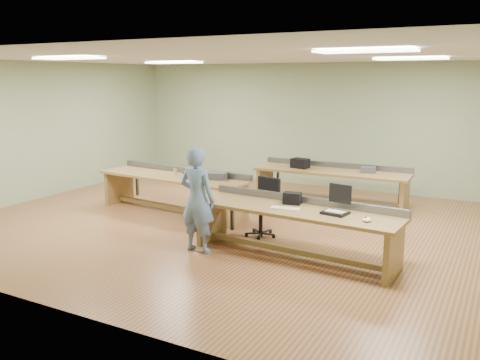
# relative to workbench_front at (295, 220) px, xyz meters

# --- Properties ---
(floor) EXTENTS (10.00, 10.00, 0.00)m
(floor) POSITION_rel_workbench_front_xyz_m (-1.44, 1.02, -0.56)
(floor) COLOR #9D613B
(floor) RESTS_ON ground
(ceiling) EXTENTS (10.00, 10.00, 0.00)m
(ceiling) POSITION_rel_workbench_front_xyz_m (-1.44, 1.02, 2.44)
(ceiling) COLOR silver
(ceiling) RESTS_ON wall_back
(wall_back) EXTENTS (10.00, 0.04, 3.00)m
(wall_back) POSITION_rel_workbench_front_xyz_m (-1.44, 5.02, 0.94)
(wall_back) COLOR #93A47C
(wall_back) RESTS_ON floor
(wall_front) EXTENTS (10.00, 0.04, 3.00)m
(wall_front) POSITION_rel_workbench_front_xyz_m (-1.44, -2.98, 0.94)
(wall_front) COLOR #93A47C
(wall_front) RESTS_ON floor
(wall_left) EXTENTS (0.04, 8.00, 3.00)m
(wall_left) POSITION_rel_workbench_front_xyz_m (-6.44, 1.02, 0.94)
(wall_left) COLOR #93A47C
(wall_left) RESTS_ON floor
(fluor_panels) EXTENTS (6.20, 3.50, 0.03)m
(fluor_panels) POSITION_rel_workbench_front_xyz_m (-1.44, 1.02, 2.41)
(fluor_panels) COLOR white
(fluor_panels) RESTS_ON ceiling
(workbench_front) EXTENTS (3.24, 1.06, 0.86)m
(workbench_front) POSITION_rel_workbench_front_xyz_m (0.00, 0.00, 0.00)
(workbench_front) COLOR olive
(workbench_front) RESTS_ON floor
(workbench_mid) EXTENTS (3.29, 1.14, 0.86)m
(workbench_mid) POSITION_rel_workbench_front_xyz_m (-3.10, 1.25, 0.00)
(workbench_mid) COLOR olive
(workbench_mid) RESTS_ON floor
(workbench_back) EXTENTS (3.23, 0.94, 0.86)m
(workbench_back) POSITION_rel_workbench_front_xyz_m (-0.52, 3.28, 0.00)
(workbench_back) COLOR olive
(workbench_back) RESTS_ON floor
(person) EXTENTS (0.60, 0.40, 1.64)m
(person) POSITION_rel_workbench_front_xyz_m (-1.41, -0.49, 0.25)
(person) COLOR #6888AA
(person) RESTS_ON floor
(laptop_base) EXTENTS (0.39, 0.34, 0.04)m
(laptop_base) POSITION_rel_workbench_front_xyz_m (0.63, -0.05, 0.21)
(laptop_base) COLOR black
(laptop_base) RESTS_ON workbench_front
(laptop_screen) EXTENTS (0.35, 0.07, 0.27)m
(laptop_screen) POSITION_rel_workbench_front_xyz_m (0.65, 0.08, 0.46)
(laptop_screen) COLOR black
(laptop_screen) RESTS_ON laptop_base
(keyboard) EXTENTS (0.45, 0.21, 0.03)m
(keyboard) POSITION_rel_workbench_front_xyz_m (-0.10, -0.15, 0.20)
(keyboard) COLOR beige
(keyboard) RESTS_ON workbench_front
(trackball_mouse) EXTENTS (0.16, 0.17, 0.06)m
(trackball_mouse) POSITION_rel_workbench_front_xyz_m (1.12, -0.22, 0.22)
(trackball_mouse) COLOR white
(trackball_mouse) RESTS_ON workbench_front
(camera_bag) EXTENTS (0.29, 0.21, 0.18)m
(camera_bag) POSITION_rel_workbench_front_xyz_m (-0.14, 0.20, 0.28)
(camera_bag) COLOR black
(camera_bag) RESTS_ON workbench_front
(task_chair) EXTENTS (0.63, 0.63, 0.99)m
(task_chair) POSITION_rel_workbench_front_xyz_m (-0.87, 0.70, -0.20)
(task_chair) COLOR black
(task_chair) RESTS_ON floor
(parts_bin_teal) EXTENTS (0.43, 0.37, 0.13)m
(parts_bin_teal) POSITION_rel_workbench_front_xyz_m (-2.56, 1.20, 0.25)
(parts_bin_teal) COLOR #12363A
(parts_bin_teal) RESTS_ON workbench_mid
(parts_bin_grey) EXTENTS (0.52, 0.39, 0.13)m
(parts_bin_grey) POSITION_rel_workbench_front_xyz_m (-2.20, 1.34, 0.25)
(parts_bin_grey) COLOR #373739
(parts_bin_grey) RESTS_ON workbench_mid
(mug) EXTENTS (0.17, 0.17, 0.10)m
(mug) POSITION_rel_workbench_front_xyz_m (-2.81, 1.27, 0.24)
(mug) COLOR #373739
(mug) RESTS_ON workbench_mid
(drinks_can) EXTENTS (0.08, 0.08, 0.12)m
(drinks_can) POSITION_rel_workbench_front_xyz_m (-3.10, 1.30, 0.25)
(drinks_can) COLOR white
(drinks_can) RESTS_ON workbench_mid
(storage_box_back) EXTENTS (0.40, 0.31, 0.20)m
(storage_box_back) POSITION_rel_workbench_front_xyz_m (-1.20, 3.22, 0.29)
(storage_box_back) COLOR black
(storage_box_back) RESTS_ON workbench_back
(tray_back) EXTENTS (0.34, 0.28, 0.12)m
(tray_back) POSITION_rel_workbench_front_xyz_m (0.22, 3.36, 0.25)
(tray_back) COLOR #373739
(tray_back) RESTS_ON workbench_back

